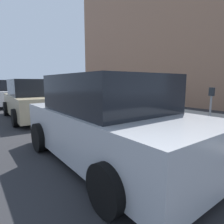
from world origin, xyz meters
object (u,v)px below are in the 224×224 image
suitcase_red_1 (157,117)px  bollard_post (82,102)px  suitcase_navy_5 (120,108)px  suitcase_maroon_6 (114,107)px  parked_car_beige_1 (32,100)px  suitcase_teal_4 (128,112)px  suitcase_olive_3 (135,114)px  parked_car_white_2 (9,94)px  parked_car_silver_0 (108,121)px  suitcase_black_0 (171,116)px  suitcase_black_7 (107,105)px  parking_meter (211,104)px  suitcase_red_8 (101,105)px  suitcase_silver_2 (147,112)px  fire_hydrant (90,101)px

suitcase_red_1 → bollard_post: size_ratio=0.88×
suitcase_navy_5 → suitcase_maroon_6: suitcase_maroon_6 is taller
bollard_post → parked_car_beige_1: 2.56m
suitcase_red_1 → suitcase_teal_4: bearing=0.1°
suitcase_olive_3 → parked_car_white_2: 9.78m
suitcase_olive_3 → parked_car_silver_0: (-2.00, 2.63, 0.39)m
suitcase_black_0 → parked_car_white_2: size_ratio=0.18×
suitcase_black_0 → suitcase_maroon_6: suitcase_maroon_6 is taller
suitcase_navy_5 → suitcase_maroon_6: size_ratio=0.94×
suitcase_black_7 → parking_meter: parking_meter is taller
suitcase_red_8 → bollard_post: suitcase_red_8 is taller
suitcase_silver_2 → parking_meter: size_ratio=0.86×
suitcase_silver_2 → suitcase_teal_4: (0.94, 0.06, -0.11)m
suitcase_silver_2 → parked_car_white_2: bearing=15.5°
suitcase_red_1 → fire_hydrant: fire_hydrant is taller
suitcase_red_8 → parked_car_beige_1: (1.21, 2.72, 0.29)m
suitcase_teal_4 → parked_car_beige_1: 4.14m
fire_hydrant → parked_car_white_2: bearing=23.7°
suitcase_maroon_6 → suitcase_red_8: bearing=1.4°
suitcase_silver_2 → fire_hydrant: (3.80, 0.07, 0.06)m
suitcase_black_7 → parked_car_white_2: size_ratio=0.23×
suitcase_red_1 → parking_meter: parking_meter is taller
suitcase_red_1 → bollard_post: bollard_post is taller
suitcase_silver_2 → suitcase_black_7: bearing=0.5°
suitcase_silver_2 → parked_car_white_2: size_ratio=0.24×
parked_car_silver_0 → parked_car_beige_1: size_ratio=0.94×
suitcase_black_7 → suitcase_red_8: size_ratio=1.08×
suitcase_black_0 → suitcase_silver_2: suitcase_silver_2 is taller
suitcase_black_0 → bollard_post: bearing=2.0°
suitcase_silver_2 → bollard_post: 4.37m
bollard_post → parking_meter: parking_meter is taller
suitcase_red_1 → suitcase_teal_4: (1.45, 0.00, -0.01)m
suitcase_maroon_6 → fire_hydrant: (1.91, 0.07, 0.07)m
suitcase_black_0 → suitcase_red_8: bearing=-0.2°
bollard_post → suitcase_red_8: bearing=-172.5°
suitcase_red_1 → suitcase_teal_4: suitcase_teal_4 is taller
suitcase_red_1 → suitcase_silver_2: size_ratio=0.57×
suitcase_olive_3 → fire_hydrant: (3.32, -0.04, 0.18)m
fire_hydrant → suitcase_red_8: bearing=-177.0°
fire_hydrant → parking_meter: 5.89m
parked_car_white_2 → suitcase_black_0: bearing=-166.0°
parking_meter → parked_car_beige_1: 6.80m
suitcase_silver_2 → suitcase_navy_5: bearing=3.9°
suitcase_silver_2 → parked_car_white_2: 10.27m
suitcase_silver_2 → bollard_post: size_ratio=1.54×
bollard_post → suitcase_maroon_6: bearing=-174.8°
suitcase_silver_2 → suitcase_navy_5: size_ratio=1.12×
suitcase_red_8 → fire_hydrant: suitcase_red_8 is taller
suitcase_maroon_6 → parked_car_white_2: parked_car_white_2 is taller
suitcase_silver_2 → suitcase_black_7: 2.40m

